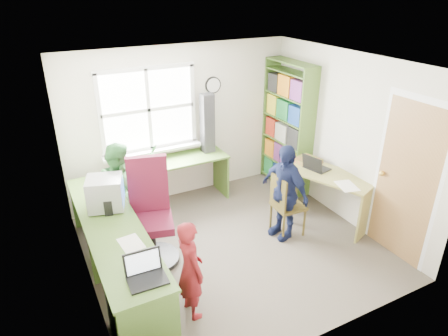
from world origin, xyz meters
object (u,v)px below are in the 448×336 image
object	(u,v)px
wooden_chair	(284,203)
crt_monitor	(105,193)
bookshelf	(287,129)
l_desk	(140,259)
laptop_right	(315,166)
potted_plant	(152,154)
cd_tower	(207,123)
person_navy	(284,192)
laptop_left	(145,273)
person_red	(190,269)
person_green	(122,192)
right_desk	(327,186)
swivel_chair	(151,218)

from	to	relation	value
wooden_chair	crt_monitor	bearing A→B (deg)	169.95
bookshelf	wooden_chair	world-z (taller)	bookshelf
l_desk	bookshelf	bearing A→B (deg)	26.43
laptop_right	bookshelf	bearing A→B (deg)	-25.81
potted_plant	wooden_chair	bearing A→B (deg)	-48.54
laptop_right	cd_tower	world-z (taller)	cd_tower
l_desk	person_navy	size ratio (longest dim) A/B	2.20
bookshelf	laptop_left	size ratio (longest dim) A/B	5.85
cd_tower	person_navy	distance (m)	1.70
wooden_chair	crt_monitor	size ratio (longest dim) A/B	1.83
l_desk	person_red	world-z (taller)	person_red
person_green	laptop_right	bearing A→B (deg)	-106.84
right_desk	crt_monitor	size ratio (longest dim) A/B	2.92
cd_tower	person_red	world-z (taller)	cd_tower
laptop_left	person_navy	bearing A→B (deg)	24.17
l_desk	crt_monitor	bearing A→B (deg)	101.62
swivel_chair	potted_plant	xyz separation A→B (m)	(0.43, 1.17, 0.33)
l_desk	cd_tower	xyz separation A→B (m)	(1.66, 1.78, 0.76)
swivel_chair	person_red	size ratio (longest dim) A/B	1.19
potted_plant	person_navy	world-z (taller)	person_navy
wooden_chair	laptop_left	xyz separation A→B (m)	(-2.19, -0.90, 0.32)
wooden_chair	laptop_left	distance (m)	2.39
swivel_chair	person_red	distance (m)	1.10
wooden_chair	crt_monitor	world-z (taller)	crt_monitor
person_red	person_green	size ratio (longest dim) A/B	0.82
swivel_chair	laptop_right	bearing A→B (deg)	12.02
bookshelf	crt_monitor	size ratio (longest dim) A/B	4.29
cd_tower	person_navy	bearing A→B (deg)	-77.28
person_red	l_desk	bearing A→B (deg)	30.75
bookshelf	laptop_right	size ratio (longest dim) A/B	5.35
wooden_chair	person_green	distance (m)	2.18
laptop_right	swivel_chair	bearing A→B (deg)	73.73
wooden_chair	potted_plant	distance (m)	2.05
l_desk	wooden_chair	distance (m)	2.09
laptop_right	person_green	distance (m)	2.72
wooden_chair	person_navy	distance (m)	0.19
bookshelf	wooden_chair	bearing A→B (deg)	-125.58
person_green	potted_plant	bearing A→B (deg)	-49.60
crt_monitor	laptop_right	bearing A→B (deg)	11.36
l_desk	right_desk	size ratio (longest dim) A/B	2.06
wooden_chair	laptop_right	bearing A→B (deg)	21.33
right_desk	person_navy	world-z (taller)	person_navy
potted_plant	laptop_left	bearing A→B (deg)	-109.74
laptop_right	cd_tower	xyz separation A→B (m)	(-1.07, 1.33, 0.41)
swivel_chair	crt_monitor	distance (m)	0.63
l_desk	person_red	bearing A→B (deg)	-55.12
person_red	cd_tower	bearing A→B (deg)	-33.38
right_desk	swivel_chair	distance (m)	2.53
bookshelf	cd_tower	size ratio (longest dim) A/B	2.26
bookshelf	person_green	bearing A→B (deg)	-174.36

